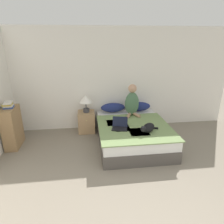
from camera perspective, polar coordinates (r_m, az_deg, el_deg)
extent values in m
cube|color=white|center=(5.16, 0.95, 9.22)|extent=(6.08, 0.05, 2.55)
cube|color=#4C4742|center=(4.62, 5.74, -7.27)|extent=(1.49, 1.92, 0.26)
cube|color=silver|center=(4.52, 5.85, -4.63)|extent=(1.47, 1.89, 0.20)
cube|color=#758E56|center=(4.30, 6.47, -4.33)|extent=(1.54, 1.53, 0.02)
cube|color=silver|center=(4.47, 0.66, -3.12)|extent=(0.33, 0.35, 0.01)
cube|color=silver|center=(4.24, 2.89, -4.50)|extent=(0.32, 0.40, 0.01)
cube|color=silver|center=(4.08, 7.65, -5.68)|extent=(0.38, 0.38, 0.01)
ellipsoid|color=navy|center=(5.10, 0.27, 1.30)|extent=(0.62, 0.26, 0.23)
ellipsoid|color=navy|center=(5.23, 7.57, 1.59)|extent=(0.62, 0.26, 0.23)
ellipsoid|color=#476B4C|center=(4.87, 5.70, 2.39)|extent=(0.34, 0.19, 0.57)
sphere|color=tan|center=(4.77, 5.86, 6.72)|extent=(0.20, 0.20, 0.20)
cylinder|color=tan|center=(4.82, 4.82, -0.92)|extent=(0.16, 0.25, 0.07)
cylinder|color=tan|center=(4.87, 6.99, -0.82)|extent=(0.16, 0.25, 0.07)
ellipsoid|color=black|center=(4.07, 10.39, -4.42)|extent=(0.36, 0.34, 0.18)
sphere|color=black|center=(3.93, 8.95, -4.86)|extent=(0.11, 0.11, 0.11)
cone|color=black|center=(3.89, 9.36, -4.42)|extent=(0.05, 0.05, 0.05)
cone|color=black|center=(3.93, 8.62, -4.16)|extent=(0.05, 0.05, 0.05)
cylinder|color=black|center=(4.26, 11.93, -4.46)|extent=(0.17, 0.10, 0.04)
cube|color=black|center=(4.16, 2.18, -4.82)|extent=(0.36, 0.28, 0.02)
cube|color=black|center=(4.23, 2.34, -2.72)|extent=(0.32, 0.13, 0.21)
cube|color=tan|center=(5.13, -7.29, -2.78)|extent=(0.42, 0.40, 0.53)
sphere|color=tan|center=(4.90, -7.33, -2.46)|extent=(0.03, 0.03, 0.03)
cylinder|color=#38383D|center=(5.02, -7.37, 0.50)|extent=(0.16, 0.16, 0.09)
cylinder|color=#38383D|center=(4.98, -7.43, 1.88)|extent=(0.02, 0.02, 0.16)
cone|color=white|center=(4.93, -7.52, 3.75)|extent=(0.32, 0.32, 0.18)
cube|color=#99754C|center=(4.85, -26.63, -3.95)|extent=(0.27, 0.58, 0.89)
cube|color=#334C8E|center=(4.70, -27.42, 1.29)|extent=(0.22, 0.22, 0.04)
cube|color=beige|center=(4.69, -27.49, 1.63)|extent=(0.21, 0.23, 0.02)
cube|color=gold|center=(4.69, -27.70, 2.01)|extent=(0.18, 0.22, 0.04)
cube|color=beige|center=(4.66, -27.62, 2.37)|extent=(0.18, 0.26, 0.03)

